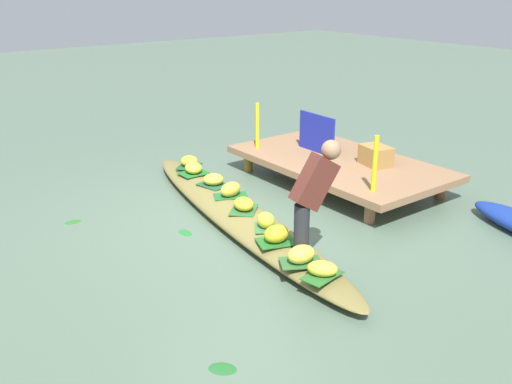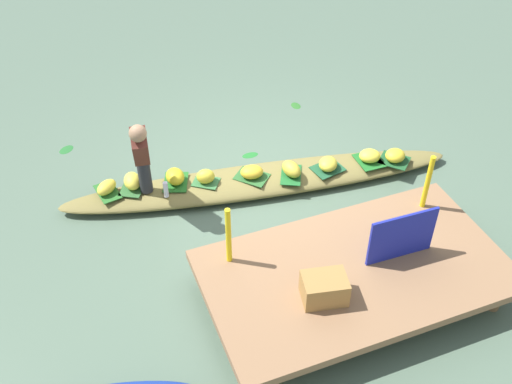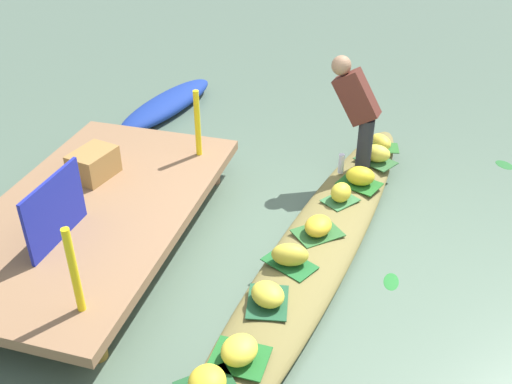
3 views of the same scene
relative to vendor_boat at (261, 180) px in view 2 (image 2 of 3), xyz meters
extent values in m
plane|color=#526855|center=(0.00, 0.00, -0.10)|extent=(40.00, 40.00, 0.00)
cube|color=#8E6848|center=(-0.27, 2.04, 0.22)|extent=(3.20, 1.80, 0.10)
cylinder|color=olive|center=(-1.55, 1.32, 0.04)|extent=(0.14, 0.14, 0.27)
cylinder|color=#8D5F46|center=(1.01, 1.32, 0.04)|extent=(0.14, 0.14, 0.27)
cylinder|color=brown|center=(-1.55, 2.76, 0.04)|extent=(0.14, 0.14, 0.27)
cylinder|color=brown|center=(1.01, 2.76, 0.04)|extent=(0.14, 0.14, 0.27)
ellipsoid|color=olive|center=(0.00, 0.00, 0.00)|extent=(5.20, 1.47, 0.20)
cube|color=#1E6525|center=(-1.45, 0.25, 0.11)|extent=(0.32, 0.40, 0.01)
ellipsoid|color=yellow|center=(-1.45, 0.25, 0.19)|extent=(0.34, 0.31, 0.16)
cube|color=#1C4F27|center=(-1.77, 0.37, 0.11)|extent=(0.49, 0.50, 0.01)
ellipsoid|color=yellow|center=(-1.77, 0.37, 0.19)|extent=(0.31, 0.29, 0.17)
cube|color=#296727|center=(1.92, -0.36, 0.11)|extent=(0.31, 0.45, 0.01)
ellipsoid|color=yellow|center=(1.92, -0.36, 0.18)|extent=(0.34, 0.33, 0.15)
cube|color=#356F3C|center=(0.71, -0.10, 0.11)|extent=(0.41, 0.39, 0.01)
ellipsoid|color=yellow|center=(0.71, -0.10, 0.20)|extent=(0.27, 0.24, 0.19)
cube|color=#2F6130|center=(1.60, -0.35, 0.11)|extent=(0.45, 0.50, 0.01)
ellipsoid|color=yellow|center=(1.60, -0.35, 0.20)|extent=(0.24, 0.32, 0.19)
cube|color=#216522|center=(1.07, -0.24, 0.11)|extent=(0.42, 0.49, 0.01)
ellipsoid|color=gold|center=(1.07, -0.24, 0.20)|extent=(0.23, 0.29, 0.19)
cube|color=#1D612A|center=(-0.36, 0.15, 0.11)|extent=(0.43, 0.51, 0.01)
ellipsoid|color=gold|center=(-0.36, 0.15, 0.20)|extent=(0.25, 0.34, 0.19)
cube|color=#1D502F|center=(-0.86, 0.21, 0.11)|extent=(0.45, 0.38, 0.01)
ellipsoid|color=gold|center=(-0.86, 0.21, 0.18)|extent=(0.36, 0.37, 0.16)
cube|color=#2B602C|center=(0.13, 0.01, 0.11)|extent=(0.50, 0.51, 0.01)
ellipsoid|color=gold|center=(0.13, 0.01, 0.18)|extent=(0.34, 0.29, 0.16)
cylinder|color=#28282D|center=(1.45, -0.22, 0.38)|extent=(0.16, 0.16, 0.55)
cube|color=#58271F|center=(1.47, -0.09, 0.87)|extent=(0.26, 0.53, 0.59)
sphere|color=#9E7556|center=(1.50, 0.10, 1.18)|extent=(0.20, 0.20, 0.20)
cylinder|color=silver|center=(1.25, -0.02, 0.21)|extent=(0.06, 0.06, 0.22)
cube|color=#1C269E|center=(-0.77, 2.04, 0.56)|extent=(0.77, 0.05, 0.58)
cylinder|color=yellow|center=(-1.47, 1.44, 0.63)|extent=(0.06, 0.06, 0.72)
cylinder|color=yellow|center=(0.93, 1.44, 0.63)|extent=(0.06, 0.06, 0.72)
cube|color=#A0753D|center=(0.23, 2.27, 0.41)|extent=(0.50, 0.40, 0.28)
ellipsoid|color=#2C6827|center=(-1.25, -1.65, -0.10)|extent=(0.15, 0.21, 0.01)
ellipsoid|color=#21702A|center=(-0.12, -0.69, -0.10)|extent=(0.23, 0.13, 0.01)
ellipsoid|color=#23652B|center=(2.28, -1.77, -0.10)|extent=(0.28, 0.27, 0.01)
camera|label=1|loc=(5.40, -3.80, 2.79)|focal=40.13mm
camera|label=2|loc=(2.26, 5.64, 4.93)|focal=42.03mm
camera|label=3|loc=(-4.12, -0.63, 3.27)|focal=41.23mm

